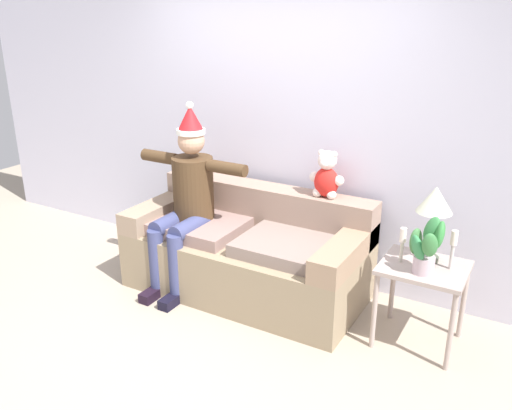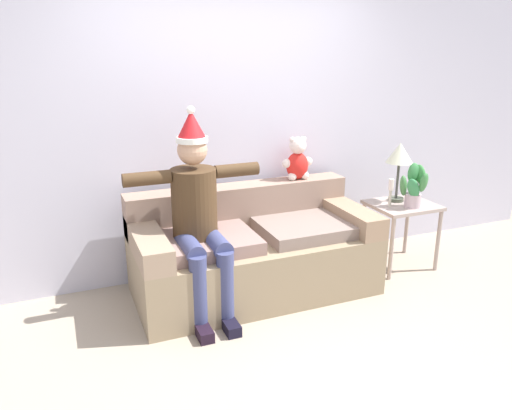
{
  "view_description": "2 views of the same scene",
  "coord_description": "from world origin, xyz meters",
  "px_view_note": "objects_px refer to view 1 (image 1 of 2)",
  "views": [
    {
      "loc": [
        2.07,
        -2.46,
        2.25
      ],
      "look_at": [
        0.11,
        0.94,
        0.8
      ],
      "focal_mm": 37.51,
      "sensor_mm": 36.0,
      "label": 1
    },
    {
      "loc": [
        -1.41,
        -2.52,
        1.95
      ],
      "look_at": [
        -0.06,
        0.79,
        0.81
      ],
      "focal_mm": 34.94,
      "sensor_mm": 36.0,
      "label": 2
    }
  ],
  "objects_px": {
    "candle_tall": "(403,240)",
    "couch": "(248,252)",
    "table_lamp": "(435,203)",
    "teddy_bear": "(326,176)",
    "potted_plant": "(426,247)",
    "candle_short": "(453,244)",
    "person_seated": "(186,196)",
    "side_table": "(423,278)"
  },
  "relations": [
    {
      "from": "side_table",
      "to": "potted_plant",
      "type": "bearing_deg",
      "value": -82.08
    },
    {
      "from": "side_table",
      "to": "table_lamp",
      "type": "distance_m",
      "value": 0.52
    },
    {
      "from": "couch",
      "to": "potted_plant",
      "type": "bearing_deg",
      "value": -6.97
    },
    {
      "from": "potted_plant",
      "to": "candle_tall",
      "type": "distance_m",
      "value": 0.2
    },
    {
      "from": "couch",
      "to": "side_table",
      "type": "distance_m",
      "value": 1.45
    },
    {
      "from": "couch",
      "to": "table_lamp",
      "type": "relative_size",
      "value": 3.61
    },
    {
      "from": "teddy_bear",
      "to": "potted_plant",
      "type": "xyz_separation_m",
      "value": [
        0.91,
        -0.47,
        -0.22
      ]
    },
    {
      "from": "teddy_bear",
      "to": "potted_plant",
      "type": "relative_size",
      "value": 0.96
    },
    {
      "from": "person_seated",
      "to": "potted_plant",
      "type": "relative_size",
      "value": 3.9
    },
    {
      "from": "person_seated",
      "to": "table_lamp",
      "type": "distance_m",
      "value": 1.95
    },
    {
      "from": "side_table",
      "to": "candle_short",
      "type": "distance_m",
      "value": 0.32
    },
    {
      "from": "candle_short",
      "to": "teddy_bear",
      "type": "bearing_deg",
      "value": 163.08
    },
    {
      "from": "couch",
      "to": "teddy_bear",
      "type": "xyz_separation_m",
      "value": [
        0.54,
        0.29,
        0.66
      ]
    },
    {
      "from": "couch",
      "to": "person_seated",
      "type": "height_order",
      "value": "person_seated"
    },
    {
      "from": "couch",
      "to": "candle_tall",
      "type": "height_order",
      "value": "candle_tall"
    },
    {
      "from": "side_table",
      "to": "potted_plant",
      "type": "relative_size",
      "value": 1.51
    },
    {
      "from": "teddy_bear",
      "to": "side_table",
      "type": "relative_size",
      "value": 0.63
    },
    {
      "from": "teddy_bear",
      "to": "table_lamp",
      "type": "bearing_deg",
      "value": -16.27
    },
    {
      "from": "person_seated",
      "to": "potted_plant",
      "type": "distance_m",
      "value": 1.95
    },
    {
      "from": "candle_tall",
      "to": "candle_short",
      "type": "height_order",
      "value": "candle_short"
    },
    {
      "from": "couch",
      "to": "candle_short",
      "type": "distance_m",
      "value": 1.65
    },
    {
      "from": "couch",
      "to": "teddy_bear",
      "type": "height_order",
      "value": "teddy_bear"
    },
    {
      "from": "teddy_bear",
      "to": "side_table",
      "type": "xyz_separation_m",
      "value": [
        0.89,
        -0.36,
        -0.49
      ]
    },
    {
      "from": "candle_tall",
      "to": "couch",
      "type": "bearing_deg",
      "value": 176.14
    },
    {
      "from": "candle_tall",
      "to": "candle_short",
      "type": "bearing_deg",
      "value": 10.67
    },
    {
      "from": "couch",
      "to": "side_table",
      "type": "bearing_deg",
      "value": -2.64
    },
    {
      "from": "couch",
      "to": "table_lamp",
      "type": "xyz_separation_m",
      "value": [
        1.43,
        0.03,
        0.68
      ]
    },
    {
      "from": "side_table",
      "to": "candle_tall",
      "type": "distance_m",
      "value": 0.3
    },
    {
      "from": "person_seated",
      "to": "side_table",
      "type": "distance_m",
      "value": 1.95
    },
    {
      "from": "couch",
      "to": "teddy_bear",
      "type": "bearing_deg",
      "value": 28.3
    },
    {
      "from": "potted_plant",
      "to": "person_seated",
      "type": "bearing_deg",
      "value": 179.51
    },
    {
      "from": "couch",
      "to": "side_table",
      "type": "height_order",
      "value": "couch"
    },
    {
      "from": "person_seated",
      "to": "table_lamp",
      "type": "bearing_deg",
      "value": 5.74
    },
    {
      "from": "potted_plant",
      "to": "candle_short",
      "type": "relative_size",
      "value": 1.44
    },
    {
      "from": "table_lamp",
      "to": "candle_short",
      "type": "bearing_deg",
      "value": -20.42
    },
    {
      "from": "person_seated",
      "to": "candle_tall",
      "type": "xyz_separation_m",
      "value": [
        1.77,
        0.07,
        -0.03
      ]
    },
    {
      "from": "person_seated",
      "to": "potted_plant",
      "type": "height_order",
      "value": "person_seated"
    },
    {
      "from": "couch",
      "to": "candle_tall",
      "type": "distance_m",
      "value": 1.35
    },
    {
      "from": "couch",
      "to": "potted_plant",
      "type": "height_order",
      "value": "potted_plant"
    },
    {
      "from": "table_lamp",
      "to": "candle_tall",
      "type": "height_order",
      "value": "table_lamp"
    },
    {
      "from": "side_table",
      "to": "table_lamp",
      "type": "bearing_deg",
      "value": 90.42
    },
    {
      "from": "candle_tall",
      "to": "side_table",
      "type": "bearing_deg",
      "value": 7.16
    }
  ]
}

